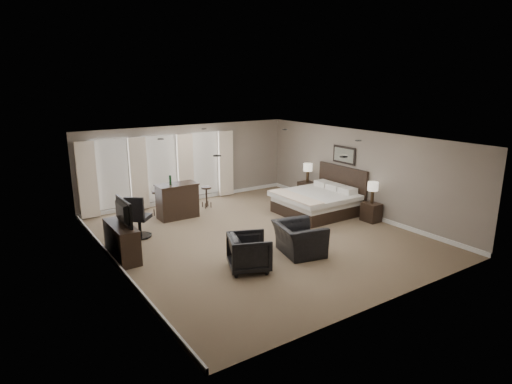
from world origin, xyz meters
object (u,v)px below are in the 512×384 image
nightstand_far (307,191)px  tv (120,222)px  lamp_near (373,193)px  bar_stool_left (159,204)px  armchair_near (299,233)px  nightstand_near (371,212)px  desk_chair (139,216)px  armchair_far (249,251)px  bar_stool_right (206,197)px  bed (316,192)px  bar_counter (177,201)px  lamp_far (308,173)px  dresser (122,241)px

nightstand_far → tv: 7.11m
lamp_near → bar_stool_left: 6.39m
tv → armchair_near: 4.17m
nightstand_near → desk_chair: bearing=157.9°
tv → bar_stool_left: tv is taller
armchair_far → armchair_near: bearing=-64.6°
bar_stool_right → desk_chair: 3.12m
nightstand_near → nightstand_far: 2.90m
bed → armchair_near: 3.26m
lamp_near → bar_stool_right: size_ratio=0.92×
bar_counter → nightstand_far: bearing=-7.1°
lamp_far → desk_chair: lamp_far is taller
nightstand_far → bar_stool_right: 3.55m
armchair_near → lamp_near: bearing=-65.1°
lamp_far → bar_stool_right: size_ratio=0.95×
bed → armchair_near: (-2.43, -2.16, -0.19)m
lamp_near → lamp_far: size_ratio=0.96×
bed → nightstand_far: bed is taller
bed → armchair_far: bed is taller
bed → dresser: (-6.03, -0.09, -0.28)m
nightstand_far → dresser: dresser is taller
nightstand_far → desk_chair: size_ratio=0.53×
bar_stool_right → bar_stool_left: bearing=-178.8°
dresser → bar_stool_left: bearing=53.6°
lamp_far → bar_counter: 4.66m
bar_counter → bar_stool_right: bar_counter is taller
armchair_near → tv: bearing=72.9°
lamp_near → bar_stool_right: lamp_near is taller
lamp_far → bar_counter: lamp_far is taller
bed → nightstand_near: size_ratio=3.97×
bed → lamp_far: bed is taller
nightstand_far → armchair_far: size_ratio=0.69×
lamp_far → armchair_near: bearing=-132.5°
desk_chair → tv: bearing=97.6°
desk_chair → lamp_far: bearing=-133.0°
armchair_near → desk_chair: bearing=54.1°
lamp_near → tv: size_ratio=0.61×
nightstand_far → armchair_far: bearing=-142.3°
nightstand_near → bar_counter: (-4.61, 3.47, 0.25)m
nightstand_near → bar_stool_right: bearing=130.5°
bed → bar_stool_right: bearing=134.8°
nightstand_far → desk_chair: bearing=-176.1°
nightstand_near → bar_counter: 5.77m
nightstand_far → armchair_far: armchair_far is taller
lamp_far → dresser: 7.11m
lamp_far → armchair_near: (-3.32, -3.61, -0.44)m
tv → bar_stool_right: size_ratio=1.50×
bed → nightstand_far: 1.75m
bar_counter → desk_chair: 1.81m
armchair_far → bar_stool_right: armchair_far is taller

